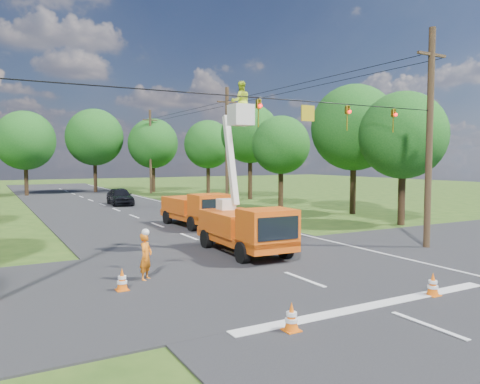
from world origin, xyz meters
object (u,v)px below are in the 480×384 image
traffic_cone_0 (291,317)px  pole_right_mid (227,147)px  traffic_cone_3 (226,227)px  second_truck (196,209)px  tree_right_d (250,134)px  tree_right_e (208,145)px  pole_right_near (429,137)px  bucket_truck (245,217)px  tree_far_c (153,144)px  traffic_cone_8 (234,220)px  pole_right_far (150,151)px  traffic_cone_7 (215,214)px  tree_right_b (354,128)px  tree_far_a (25,141)px  tree_far_b (94,137)px  ground_worker (146,257)px  traffic_cone_2 (220,237)px  traffic_cone_1 (433,285)px  distant_car (120,196)px  tree_right_a (403,135)px  traffic_cone_4 (122,280)px  tree_right_c (281,145)px

traffic_cone_0 → pole_right_mid: (11.60, 25.65, 4.75)m
traffic_cone_3 → second_truck: bearing=97.1°
tree_right_d → tree_right_e: tree_right_d is taller
pole_right_near → bucket_truck: bearing=160.3°
traffic_cone_0 → tree_far_c: bearing=75.2°
bucket_truck → traffic_cone_3: size_ratio=10.48×
traffic_cone_8 → tree_far_c: 32.43m
pole_right_far → tree_right_d: bearing=-64.1°
traffic_cone_3 → tree_right_d: (12.53, 18.82, 6.32)m
traffic_cone_7 → tree_right_b: bearing=-11.0°
tree_far_a → tree_far_b: (8.00, 2.00, 0.62)m
ground_worker → traffic_cone_3: (6.91, 7.52, -0.45)m
bucket_truck → traffic_cone_2: bucket_truck is taller
traffic_cone_1 → tree_right_e: 42.28m
tree_far_b → distant_car: bearing=-95.1°
ground_worker → tree_right_d: tree_right_d is taller
pole_right_mid → tree_far_b: (-5.50, 25.00, 1.70)m
tree_far_a → distant_car: bearing=-68.0°
tree_right_a → traffic_cone_3: bearing=169.0°
traffic_cone_8 → tree_right_e: bearing=68.3°
pole_right_mid → tree_right_e: pole_right_mid is taller
traffic_cone_4 → pole_right_near: size_ratio=0.07×
ground_worker → tree_right_b: bearing=-16.4°
pole_right_far → pole_right_near: bearing=-90.0°
distant_car → traffic_cone_8: 16.84m
distant_car → pole_right_mid: (7.10, -7.15, 4.32)m
tree_right_c → traffic_cone_3: bearing=-135.3°
tree_far_b → ground_worker: bearing=-99.8°
ground_worker → tree_far_c: size_ratio=0.18×
ground_worker → traffic_cone_4: size_ratio=2.27×
ground_worker → tree_right_a: size_ratio=0.19×
tree_far_b → bucket_truck: bearing=-93.4°
traffic_cone_4 → tree_far_c: (15.21, 42.28, 5.70)m
traffic_cone_2 → tree_far_c: 38.06m
traffic_cone_1 → traffic_cone_4: (-7.98, 5.03, 0.00)m
second_truck → traffic_cone_7: 3.79m
traffic_cone_0 → tree_far_b: tree_far_b is taller
ground_worker → traffic_cone_0: bearing=-122.7°
traffic_cone_1 → pole_right_near: pole_right_near is taller
traffic_cone_8 → tree_right_a: bearing=-25.7°
traffic_cone_3 → tree_far_b: (0.73, 36.82, 6.45)m
traffic_cone_2 → pole_right_near: 10.73m
bucket_truck → traffic_cone_7: bearing=72.1°
traffic_cone_2 → tree_right_d: bearing=56.6°
tree_right_e → ground_worker: bearing=-118.2°
tree_far_a → traffic_cone_8: bearing=-74.4°
pole_right_mid → tree_right_e: bearing=70.5°
traffic_cone_1 → traffic_cone_2: size_ratio=1.00×
tree_right_d → tree_far_c: size_ratio=1.06×
distant_car → tree_right_c: 15.04m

